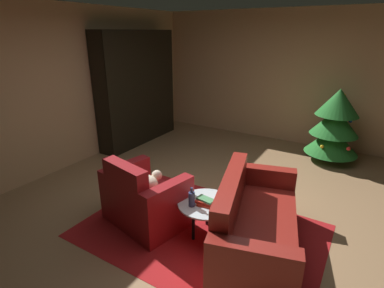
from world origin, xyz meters
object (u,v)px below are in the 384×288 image
(armchair_red, at_px, (144,200))
(bottle_on_table, at_px, (192,199))
(couch_red, at_px, (253,226))
(coffee_table, at_px, (207,206))
(decorated_tree, at_px, (335,125))
(bookshelf_unit, at_px, (142,88))
(book_stack_on_table, at_px, (205,202))

(armchair_red, xyz_separation_m, bottle_on_table, (0.65, 0.04, 0.20))
(armchair_red, bearing_deg, couch_red, 9.39)
(coffee_table, distance_m, decorated_tree, 3.20)
(bookshelf_unit, height_order, decorated_tree, bookshelf_unit)
(decorated_tree, bearing_deg, couch_red, -96.68)
(couch_red, bearing_deg, decorated_tree, 83.32)
(couch_red, height_order, decorated_tree, decorated_tree)
(book_stack_on_table, bearing_deg, armchair_red, -169.20)
(couch_red, height_order, book_stack_on_table, couch_red)
(couch_red, bearing_deg, bookshelf_unit, 146.75)
(armchair_red, xyz_separation_m, decorated_tree, (1.67, 3.24, 0.37))
(bookshelf_unit, xyz_separation_m, book_stack_on_table, (2.75, -2.23, -0.67))
(armchair_red, distance_m, bottle_on_table, 0.68)
(armchair_red, xyz_separation_m, coffee_table, (0.76, 0.18, 0.07))
(couch_red, distance_m, bottle_on_table, 0.72)
(bottle_on_table, height_order, decorated_tree, decorated_tree)
(armchair_red, xyz_separation_m, book_stack_on_table, (0.77, 0.15, 0.14))
(armchair_red, bearing_deg, bookshelf_unit, 129.82)
(bottle_on_table, relative_size, decorated_tree, 0.17)
(decorated_tree, bearing_deg, bottle_on_table, -107.61)
(armchair_red, height_order, book_stack_on_table, armchair_red)
(coffee_table, height_order, book_stack_on_table, book_stack_on_table)
(bottle_on_table, bearing_deg, armchair_red, -176.40)
(bookshelf_unit, bearing_deg, book_stack_on_table, -39.07)
(coffee_table, height_order, decorated_tree, decorated_tree)
(coffee_table, bearing_deg, bottle_on_table, -127.92)
(bookshelf_unit, height_order, couch_red, bookshelf_unit)
(bookshelf_unit, distance_m, couch_red, 4.03)
(book_stack_on_table, height_order, decorated_tree, decorated_tree)
(bookshelf_unit, relative_size, book_stack_on_table, 10.51)
(coffee_table, bearing_deg, decorated_tree, 73.52)
(couch_red, distance_m, coffee_table, 0.56)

